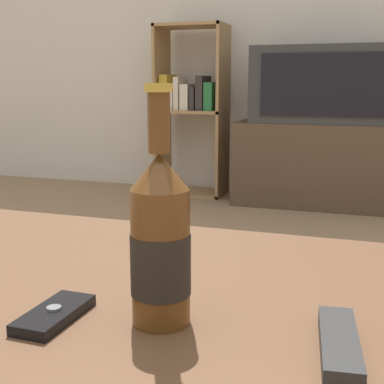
{
  "coord_description": "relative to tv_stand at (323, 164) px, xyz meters",
  "views": [
    {
      "loc": [
        0.32,
        -0.62,
        0.75
      ],
      "look_at": [
        0.03,
        0.25,
        0.56
      ],
      "focal_mm": 50.0,
      "sensor_mm": 36.0,
      "label": 1
    }
  ],
  "objects": [
    {
      "name": "tv_stand",
      "position": [
        0.0,
        0.0,
        0.0
      ],
      "size": [
        1.07,
        0.43,
        0.51
      ],
      "color": "#4C3828",
      "rests_on": "ground_plane"
    },
    {
      "name": "beer_bottle",
      "position": [
        0.04,
        -2.79,
        0.31
      ],
      "size": [
        0.07,
        0.07,
        0.29
      ],
      "color": "#563314",
      "rests_on": "coffee_table"
    },
    {
      "name": "cell_phone",
      "position": [
        -0.09,
        -2.83,
        0.22
      ],
      "size": [
        0.05,
        0.12,
        0.02
      ],
      "rotation": [
        0.0,
        0.0,
        -0.02
      ],
      "color": "black",
      "rests_on": "coffee_table"
    },
    {
      "name": "remote_control",
      "position": [
        0.25,
        -2.8,
        0.22
      ],
      "size": [
        0.06,
        0.16,
        0.02
      ],
      "rotation": [
        0.0,
        0.0,
        0.12
      ],
      "color": "#282828",
      "rests_on": "coffee_table"
    },
    {
      "name": "television",
      "position": [
        0.0,
        -0.0,
        0.48
      ],
      "size": [
        0.87,
        0.43,
        0.45
      ],
      "color": "#2D2D2D",
      "rests_on": "tv_stand"
    },
    {
      "name": "coffee_table",
      "position": [
        -0.06,
        -2.73,
        0.14
      ],
      "size": [
        1.02,
        0.76,
        0.46
      ],
      "color": "brown",
      "rests_on": "ground_plane"
    },
    {
      "name": "bookshelf",
      "position": [
        -0.89,
        0.08,
        0.35
      ],
      "size": [
        0.45,
        0.3,
        1.12
      ],
      "color": "#99754C",
      "rests_on": "ground_plane"
    }
  ]
}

